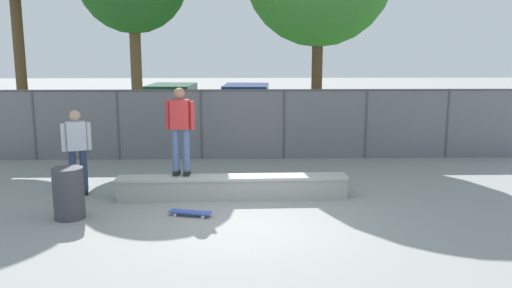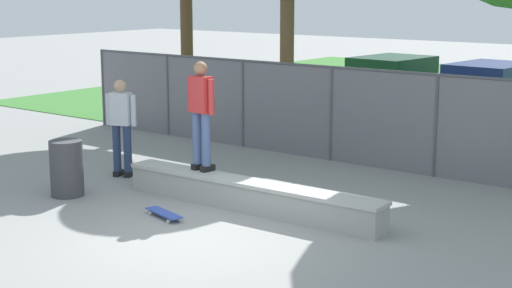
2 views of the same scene
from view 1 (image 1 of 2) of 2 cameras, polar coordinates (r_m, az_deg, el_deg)
name	(u,v)px [view 1 (image 1 of 2)]	position (r m, az deg, el deg)	size (l,w,h in m)	color
ground_plane	(243,224)	(9.70, -1.35, -8.49)	(80.00, 80.00, 0.00)	gray
grass_strip	(243,112)	(25.15, -1.43, 3.46)	(27.96, 20.00, 0.02)	#3D7A33
concrete_ledge	(233,187)	(11.18, -2.49, -4.60)	(4.77, 0.60, 0.48)	#999993
skateboarder	(180,127)	(11.06, -8.04, 1.75)	(0.60, 0.31, 1.82)	black
skateboard	(190,212)	(10.18, -6.98, -7.21)	(0.82, 0.40, 0.09)	#334CB2
chainlink_fence	(243,122)	(14.80, -1.41, 2.39)	(16.03, 0.07, 1.94)	#4C4C51
car_green	(173,106)	(20.47, -8.85, 4.00)	(2.28, 4.33, 1.66)	#1E6638
car_blue	(246,106)	(20.13, -1.04, 4.01)	(2.28, 4.33, 1.66)	#233D9E
bystander	(77,149)	(11.83, -18.47, -0.47)	(0.57, 0.38, 1.82)	black
trash_bin	(69,193)	(10.46, -19.26, -4.95)	(0.56, 0.56, 0.95)	#3F3F44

